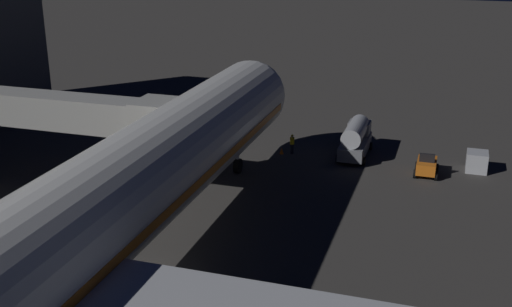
{
  "coord_description": "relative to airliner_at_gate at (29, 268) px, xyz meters",
  "views": [
    {
      "loc": [
        -16.22,
        28.04,
        18.99
      ],
      "look_at": [
        -3.0,
        -13.49,
        3.5
      ],
      "focal_mm": 44.91,
      "sensor_mm": 36.0,
      "label": 1
    }
  ],
  "objects": [
    {
      "name": "baggage_container_mid_row",
      "position": [
        -18.57,
        -32.75,
        -4.68
      ],
      "size": [
        1.68,
        1.87,
        1.63
      ],
      "primitive_type": "cube",
      "color": "#B7BABF",
      "rests_on": "ground_plane"
    },
    {
      "name": "jet_bridge",
      "position": [
        10.58,
        -20.76,
        0.14
      ],
      "size": [
        19.39,
        3.4,
        7.18
      ],
      "color": "#9E9E99",
      "rests_on": "ground_plane"
    },
    {
      "name": "traffic_cone_nose_port",
      "position": [
        -2.2,
        -31.93,
        -5.22
      ],
      "size": [
        0.36,
        0.36,
        0.55
      ],
      "primitive_type": "cone",
      "color": "orange",
      "rests_on": "ground_plane"
    },
    {
      "name": "ground_crew_near_nose_gear",
      "position": [
        -3.06,
        -32.24,
        -4.51
      ],
      "size": [
        0.4,
        0.4,
        1.79
      ],
      "color": "black",
      "rests_on": "ground_plane"
    },
    {
      "name": "traffic_cone_nose_starboard",
      "position": [
        2.2,
        -31.93,
        -5.22
      ],
      "size": [
        0.36,
        0.36,
        0.55
      ],
      "primitive_type": "cone",
      "color": "orange",
      "rests_on": "ground_plane"
    },
    {
      "name": "airliner_at_gate",
      "position": [
        0.0,
        0.0,
        0.0
      ],
      "size": [
        48.43,
        66.09,
        17.61
      ],
      "color": "silver",
      "rests_on": "ground_plane"
    },
    {
      "name": "baggage_tug_spare",
      "position": [
        -14.7,
        -30.55,
        -4.71
      ],
      "size": [
        1.86,
        2.73,
        1.95
      ],
      "color": "orange",
      "rests_on": "ground_plane"
    },
    {
      "name": "ground_plane",
      "position": [
        -0.0,
        -8.44,
        -5.49
      ],
      "size": [
        320.0,
        320.0,
        0.0
      ],
      "primitive_type": "plane",
      "color": "#383533"
    },
    {
      "name": "fuel_tanker",
      "position": [
        -8.44,
        -33.51,
        -3.85
      ],
      "size": [
        2.46,
        5.88,
        3.15
      ],
      "color": "slate",
      "rests_on": "ground_plane"
    }
  ]
}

